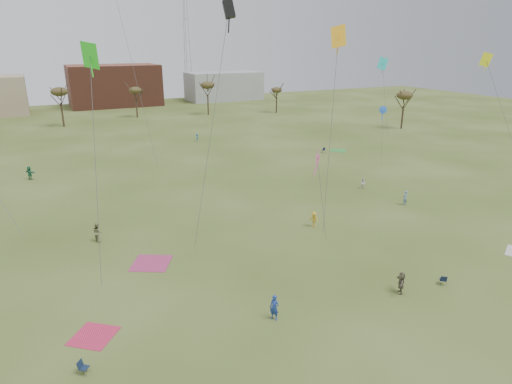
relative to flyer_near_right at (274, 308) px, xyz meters
name	(u,v)px	position (x,y,z in m)	size (l,w,h in m)	color
ground	(329,311)	(4.01, -0.90, -0.94)	(260.00, 260.00, 0.00)	#3A4916
flyer_near_right	(274,308)	(0.00, 0.00, 0.00)	(0.69, 0.45, 1.88)	navy
spectator_fore_b	(97,232)	(-9.37, 18.99, 0.01)	(0.92, 0.72, 1.90)	olive
spectator_fore_c	(401,283)	(10.45, -1.29, -0.04)	(1.66, 0.53, 1.79)	brown
flyer_mid_b	(314,219)	(11.56, 12.67, -0.08)	(1.11, 0.64, 1.71)	gold
flyer_mid_c	(405,198)	(25.00, 13.48, -0.05)	(0.65, 0.43, 1.79)	#6182A2
spectator_mid_e	(363,183)	(24.57, 20.66, -0.21)	(0.71, 0.55, 1.45)	silver
flyer_far_a	(30,173)	(-15.21, 44.72, 0.02)	(1.79, 0.57, 1.93)	#287850
flyer_far_c	(197,137)	(14.44, 58.73, -0.20)	(0.95, 0.55, 1.47)	#1D5986
blanket_red	(94,336)	(-11.70, 3.60, -0.94)	(2.62, 2.62, 0.03)	#CF294E
blanket_plum	(151,263)	(-5.82, 12.11, -0.94)	(3.20, 3.20, 0.03)	#AD3565
blanket_olive	(338,150)	(34.66, 40.00, -0.94)	(2.72, 2.72, 0.03)	green
camp_chair_left	(84,370)	(-12.64, 0.14, -0.68)	(0.74, 0.73, 0.87)	#15233B
camp_chair_center	(443,282)	(14.42, -1.83, -0.68)	(0.73, 0.74, 0.87)	#15203B
camp_chair_right	(323,151)	(31.39, 40.02, -0.68)	(0.61, 0.57, 0.87)	#121833
kites_aloft	(182,36)	(2.46, 26.25, 18.18)	(74.15, 59.00, 25.55)	black
tree_line	(108,98)	(1.17, 78.23, 6.15)	(117.44, 49.32, 8.91)	#3A2B1E
building_brick	(114,85)	(9.01, 119.10, 5.06)	(26.00, 16.00, 12.00)	brown
building_grey	(224,86)	(44.01, 117.10, 3.56)	(24.00, 12.00, 9.00)	gray
radio_tower	(186,40)	(34.01, 124.10, 18.27)	(1.51, 1.72, 41.00)	#9EA3A8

